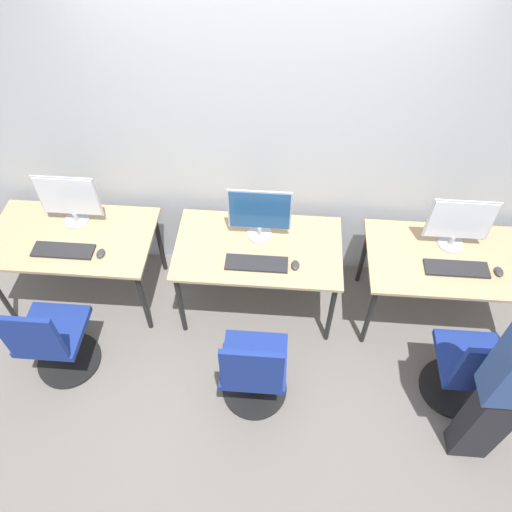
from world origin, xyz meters
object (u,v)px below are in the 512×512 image
at_px(mouse_left, 101,253).
at_px(monitor_right, 460,223).
at_px(mouse_center, 295,265).
at_px(office_chair_center, 254,373).
at_px(monitor_center, 260,213).
at_px(keyboard_center, 257,263).
at_px(keyboard_left, 63,250).
at_px(office_chair_right, 469,372).
at_px(monitor_left, 69,199).
at_px(mouse_right, 499,272).
at_px(office_chair_left, 53,342).
at_px(keyboard_right, 457,269).

relative_size(mouse_left, monitor_right, 0.19).
xyz_separation_m(mouse_center, office_chair_center, (-0.25, -0.69, -0.35)).
height_order(monitor_center, keyboard_center, monitor_center).
relative_size(keyboard_left, office_chair_right, 0.50).
xyz_separation_m(keyboard_center, mouse_center, (0.28, 0.00, 0.01)).
height_order(monitor_left, office_chair_center, monitor_left).
xyz_separation_m(monitor_right, office_chair_right, (0.07, -0.87, -0.56)).
bearing_deg(mouse_left, mouse_right, 0.98).
bearing_deg(keyboard_center, keyboard_left, 179.43).
height_order(mouse_left, keyboard_center, mouse_left).
bearing_deg(keyboard_left, monitor_center, 11.16).
xyz_separation_m(office_chair_left, keyboard_right, (2.85, 0.62, 0.35)).
height_order(keyboard_left, mouse_right, mouse_right).
xyz_separation_m(monitor_center, mouse_center, (0.28, -0.30, -0.21)).
distance_m(mouse_center, monitor_right, 1.21).
bearing_deg(office_chair_right, keyboard_left, 168.85).
bearing_deg(office_chair_left, office_chair_right, -0.15).
relative_size(monitor_left, monitor_center, 1.00).
height_order(keyboard_center, monitor_right, monitor_right).
xyz_separation_m(monitor_right, keyboard_right, (0.00, -0.24, -0.22)).
xyz_separation_m(office_chair_left, office_chair_right, (2.93, -0.01, 0.00)).
bearing_deg(office_chair_center, monitor_left, 145.12).
bearing_deg(mouse_center, keyboard_left, 179.54).
distance_m(monitor_center, monitor_right, 1.43).
bearing_deg(keyboard_center, keyboard_right, 2.47).
bearing_deg(keyboard_right, mouse_center, -176.97).
xyz_separation_m(monitor_left, monitor_right, (2.86, -0.03, 0.00)).
bearing_deg(keyboard_left, monitor_right, 5.83).
bearing_deg(mouse_right, office_chair_left, -169.04).
bearing_deg(mouse_center, mouse_left, 179.94).
distance_m(keyboard_left, office_chair_center, 1.66).
bearing_deg(office_chair_center, office_chair_right, 4.71).
xyz_separation_m(mouse_left, keyboard_right, (2.58, 0.06, -0.01)).
bearing_deg(monitor_left, keyboard_right, -5.47).
height_order(monitor_center, mouse_right, monitor_center).
distance_m(mouse_left, office_chair_right, 2.74).
distance_m(keyboard_left, mouse_right, 3.16).
distance_m(mouse_left, keyboard_center, 1.15).
distance_m(office_chair_left, monitor_center, 1.75).
bearing_deg(office_chair_left, keyboard_right, 12.25).
height_order(monitor_right, mouse_right, monitor_right).
relative_size(monitor_left, monitor_right, 1.00).
height_order(keyboard_left, mouse_left, mouse_left).
relative_size(monitor_left, office_chair_right, 0.51).
relative_size(keyboard_left, monitor_center, 0.98).
bearing_deg(mouse_center, mouse_right, 2.01).
height_order(mouse_center, office_chair_center, office_chair_center).
height_order(mouse_left, monitor_center, monitor_center).
bearing_deg(keyboard_right, keyboard_center, -177.53).
bearing_deg(monitor_center, mouse_right, -8.10).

